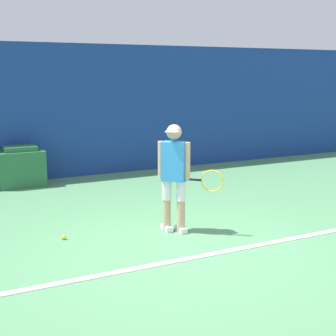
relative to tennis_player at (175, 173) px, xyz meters
The scene contains 6 objects.
ground_plane 1.07m from the tennis_player, 105.18° to the right, with size 24.00×24.00×0.00m, color #518C5B.
back_wall 4.45m from the tennis_player, 92.04° to the left, with size 24.00×0.10×2.96m.
court_baseline 1.37m from the tennis_player, 98.66° to the right, with size 21.60×0.10×0.01m.
tennis_player is the anchor object (origin of this frame).
tennis_ball 1.83m from the tennis_player, 166.60° to the left, with size 0.07×0.07×0.07m.
covered_chair 4.32m from the tennis_player, 111.82° to the left, with size 0.93×0.64×0.84m.
Camera 1 is at (-2.83, -5.37, 2.32)m, focal length 50.00 mm.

